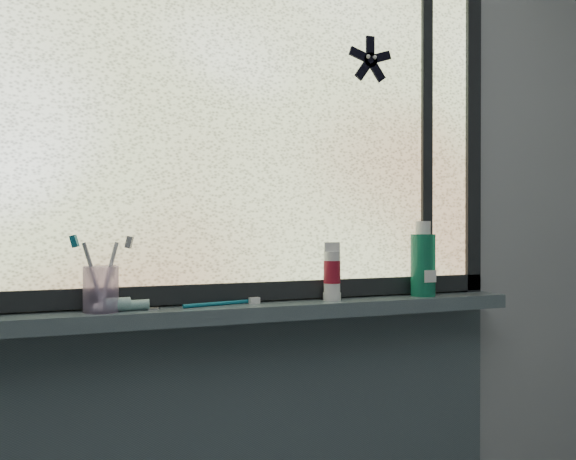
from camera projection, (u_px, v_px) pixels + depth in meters
The scene contains 12 objects.
wall_back at pixel (237, 219), 1.77m from camera, with size 3.00×0.01×2.50m, color #9EA3A8.
windowsill at pixel (246, 312), 1.71m from camera, with size 1.62×0.14×0.04m, color #45555C.
window_pane at pixel (240, 116), 1.75m from camera, with size 1.50×0.01×1.00m, color silver.
frame_bottom at pixel (241, 292), 1.75m from camera, with size 1.60×0.03×0.05m, color black.
frame_right at pixel (471, 132), 2.04m from camera, with size 0.05×0.03×1.10m, color black.
frame_mullion at pixel (425, 129), 1.98m from camera, with size 0.04×0.03×1.00m, color black.
starfish_sticker at pixel (370, 60), 1.89m from camera, with size 0.15×0.02×0.15m, color black, non-canonical shape.
toothpaste_tube at pixel (126, 304), 1.58m from camera, with size 0.19×0.04×0.03m, color silver, non-canonical shape.
toothbrush_cup at pixel (101, 289), 1.56m from camera, with size 0.08×0.08×0.11m, color #C3A5DA.
toothbrush_lying at pixel (217, 303), 1.68m from camera, with size 0.24×0.02×0.02m, color #0D667D, non-canonical shape.
mouthwash_bottle at pixel (423, 259), 1.91m from camera, with size 0.07×0.07×0.18m, color #1D9671.
cream_tube at pixel (332, 269), 1.81m from camera, with size 0.05×0.05×0.12m, color silver.
Camera 1 is at (-0.55, -0.39, 1.23)m, focal length 40.00 mm.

